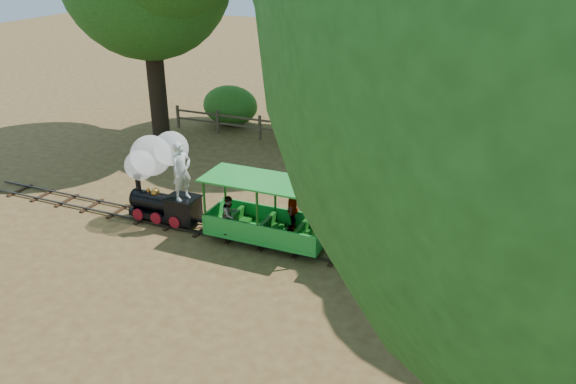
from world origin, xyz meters
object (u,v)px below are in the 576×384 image
at_px(carriage_front, 267,218).
at_px(fence, 377,141).
at_px(locomotive, 159,170).
at_px(carriage_rear, 419,247).

xyz_separation_m(carriage_front, fence, (0.98, 7.98, -0.19)).
height_order(locomotive, carriage_front, locomotive).
bearing_deg(carriage_rear, fence, 111.22).
bearing_deg(fence, carriage_front, -97.02).
height_order(carriage_front, carriage_rear, same).
bearing_deg(carriage_rear, locomotive, 179.35).
bearing_deg(carriage_front, locomotive, 179.26).
distance_m(carriage_front, carriage_rear, 4.10).
relative_size(locomotive, carriage_front, 0.83).
relative_size(carriage_front, fence, 0.19).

